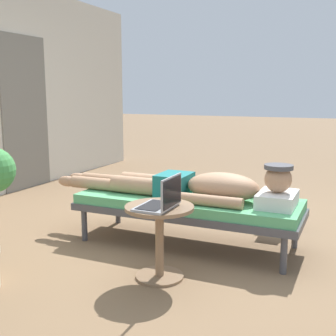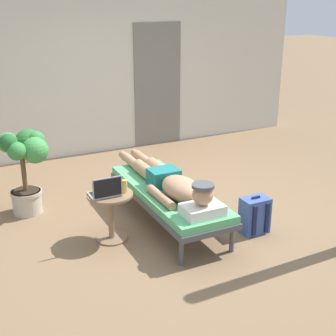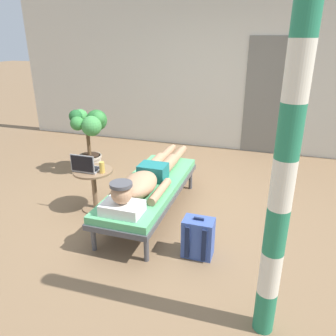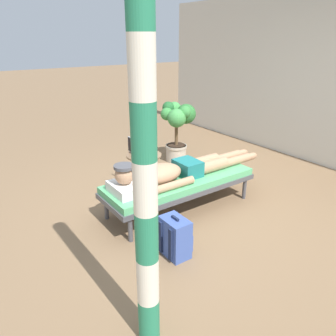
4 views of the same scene
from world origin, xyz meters
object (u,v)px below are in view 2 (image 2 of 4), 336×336
object	(u,v)px
side_table	(110,208)
laptop	(106,191)
drink_glass	(124,186)
backpack	(254,215)
potted_plant	(25,159)
lounge_chair	(168,195)
person_reclining	(172,183)

from	to	relation	value
side_table	laptop	world-z (taller)	laptop
laptop	drink_glass	world-z (taller)	laptop
side_table	laptop	bearing A→B (deg)	-139.48
backpack	potted_plant	xyz separation A→B (m)	(-2.10, 1.62, 0.47)
lounge_chair	laptop	size ratio (longest dim) A/B	6.20
backpack	lounge_chair	bearing A→B (deg)	140.45
lounge_chair	laptop	distance (m)	0.82
person_reclining	potted_plant	world-z (taller)	potted_plant
lounge_chair	drink_glass	world-z (taller)	drink_glass
laptop	backpack	distance (m)	1.63
laptop	potted_plant	bearing A→B (deg)	117.31
lounge_chair	side_table	distance (m)	0.71
laptop	backpack	bearing A→B (deg)	-17.83
lounge_chair	laptop	world-z (taller)	laptop
person_reclining	drink_glass	distance (m)	0.57
laptop	drink_glass	xyz separation A→B (m)	(0.21, 0.02, 0.01)
side_table	backpack	distance (m)	1.56
potted_plant	backpack	bearing A→B (deg)	-37.68
drink_glass	backpack	bearing A→B (deg)	-21.18
side_table	potted_plant	size ratio (longest dim) A/B	0.52
laptop	lounge_chair	bearing A→B (deg)	9.19
person_reclining	laptop	world-z (taller)	laptop
person_reclining	drink_glass	xyz separation A→B (m)	(-0.56, -0.03, 0.07)
backpack	potted_plant	size ratio (longest dim) A/B	0.42
person_reclining	potted_plant	distance (m)	1.74
person_reclining	side_table	distance (m)	0.73
lounge_chair	potted_plant	xyz separation A→B (m)	(-1.36, 1.01, 0.32)
person_reclining	laptop	xyz separation A→B (m)	(-0.77, -0.05, 0.06)
laptop	drink_glass	distance (m)	0.21
drink_glass	backpack	world-z (taller)	drink_glass
person_reclining	laptop	distance (m)	0.77
side_table	backpack	bearing A→B (deg)	-20.32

